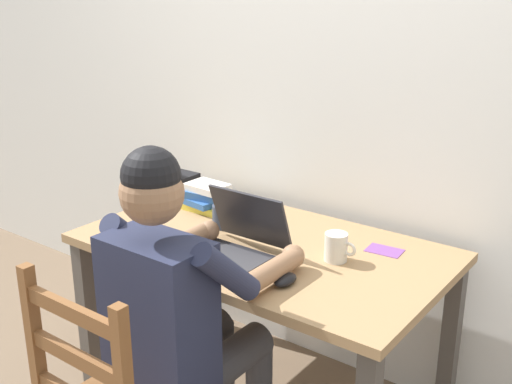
{
  "coord_description": "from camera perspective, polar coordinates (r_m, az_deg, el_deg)",
  "views": [
    {
      "loc": [
        1.29,
        -1.76,
        1.66
      ],
      "look_at": [
        0.01,
        -0.05,
        0.95
      ],
      "focal_mm": 43.73,
      "sensor_mm": 36.0,
      "label": 1
    }
  ],
  "objects": [
    {
      "name": "seated_person",
      "position": [
        2.05,
        -6.78,
        -10.42
      ],
      "size": [
        0.5,
        0.6,
        1.23
      ],
      "color": "#232842",
      "rests_on": "ground"
    },
    {
      "name": "laptop",
      "position": [
        2.25,
        -1.95,
        -4.58
      ],
      "size": [
        0.33,
        0.31,
        0.22
      ],
      "color": "#232328",
      "rests_on": "desk"
    },
    {
      "name": "landscape_photo_print",
      "position": [
        2.36,
        11.67,
        -5.26
      ],
      "size": [
        0.14,
        0.1,
        0.0
      ],
      "primitive_type": "cube",
      "rotation": [
        0.0,
        0.0,
        0.09
      ],
      "color": "#7A4293",
      "rests_on": "desk"
    },
    {
      "name": "coffee_mug_white",
      "position": [
        2.23,
        7.38,
        -5.02
      ],
      "size": [
        0.12,
        0.08,
        0.1
      ],
      "color": "silver",
      "rests_on": "desk"
    },
    {
      "name": "paper_pile_back_corner",
      "position": [
        2.29,
        -3.43,
        -5.54
      ],
      "size": [
        0.22,
        0.19,
        0.01
      ],
      "primitive_type": "cube",
      "rotation": [
        0.0,
        0.0,
        -0.13
      ],
      "color": "silver",
      "rests_on": "desk"
    },
    {
      "name": "coffee_mug_dark",
      "position": [
        2.51,
        -3.08,
        -2.25
      ],
      "size": [
        0.12,
        0.08,
        0.09
      ],
      "color": "#2D384C",
      "rests_on": "desk"
    },
    {
      "name": "back_wall",
      "position": [
        2.61,
        6.94,
        10.45
      ],
      "size": [
        6.0,
        0.04,
        2.6
      ],
      "color": "silver",
      "rests_on": "ground"
    },
    {
      "name": "book_stack_main",
      "position": [
        2.71,
        -4.52,
        -0.5
      ],
      "size": [
        0.22,
        0.17,
        0.12
      ],
      "color": "gold",
      "rests_on": "desk"
    },
    {
      "name": "desk",
      "position": [
        2.41,
        0.54,
        -6.69
      ],
      "size": [
        1.38,
        0.8,
        0.73
      ],
      "color": "#9E7A51",
      "rests_on": "ground"
    },
    {
      "name": "computer_mouse",
      "position": [
        2.06,
        2.68,
        -8.02
      ],
      "size": [
        0.06,
        0.1,
        0.03
      ],
      "primitive_type": "ellipsoid",
      "color": "black",
      "rests_on": "desk"
    },
    {
      "name": "paper_pile_near_laptop",
      "position": [
        2.75,
        -1.64,
        -1.25
      ],
      "size": [
        0.26,
        0.19,
        0.01
      ],
      "primitive_type": "cube",
      "rotation": [
        0.0,
        0.0,
        0.06
      ],
      "color": "white",
      "rests_on": "desk"
    }
  ]
}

